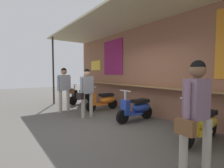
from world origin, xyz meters
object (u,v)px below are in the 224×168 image
(scooter_yellow, at_px, (202,123))
(scooter_orange, at_px, (104,100))
(shopper_browsing, at_px, (64,85))
(scooter_blue, at_px, (137,108))
(scooter_black, at_px, (84,96))
(shopper_passing, at_px, (87,88))
(shopper_with_handbag, at_px, (196,106))

(scooter_yellow, bearing_deg, scooter_orange, -90.32)
(scooter_yellow, height_order, shopper_browsing, shopper_browsing)
(scooter_blue, bearing_deg, shopper_browsing, -59.84)
(scooter_black, height_order, shopper_passing, shopper_passing)
(shopper_browsing, bearing_deg, shopper_passing, -178.37)
(shopper_browsing, bearing_deg, scooter_black, -62.28)
(scooter_black, distance_m, shopper_with_handbag, 6.29)
(shopper_with_handbag, relative_size, shopper_passing, 1.02)
(scooter_blue, distance_m, shopper_browsing, 2.92)
(scooter_black, relative_size, scooter_orange, 1.00)
(shopper_passing, bearing_deg, scooter_black, 144.39)
(scooter_black, xyz_separation_m, scooter_yellow, (5.61, 0.00, 0.00))
(scooter_orange, height_order, shopper_with_handbag, shopper_with_handbag)
(shopper_passing, bearing_deg, scooter_blue, 28.28)
(scooter_yellow, xyz_separation_m, shopper_passing, (-3.23, -1.07, 0.59))
(scooter_blue, xyz_separation_m, shopper_browsing, (-2.50, -1.37, 0.63))
(scooter_black, distance_m, scooter_blue, 3.66)
(scooter_black, distance_m, shopper_passing, 2.67)
(scooter_black, distance_m, scooter_orange, 1.78)
(scooter_orange, relative_size, shopper_passing, 0.87)
(shopper_with_handbag, xyz_separation_m, shopper_passing, (-3.75, 0.23, -0.02))
(shopper_browsing, relative_size, shopper_passing, 1.04)
(shopper_with_handbag, relative_size, shopper_browsing, 0.98)
(scooter_yellow, height_order, shopper_with_handbag, shopper_with_handbag)
(scooter_black, relative_size, scooter_yellow, 1.00)
(shopper_with_handbag, bearing_deg, shopper_passing, 177.81)
(scooter_yellow, bearing_deg, shopper_browsing, -73.22)
(scooter_blue, distance_m, shopper_passing, 1.77)
(shopper_browsing, bearing_deg, shopper_with_handbag, 168.48)
(scooter_yellow, distance_m, shopper_passing, 3.46)
(scooter_orange, xyz_separation_m, shopper_with_handbag, (4.34, -1.30, 0.61))
(scooter_orange, xyz_separation_m, scooter_yellow, (3.82, 0.00, 0.00))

